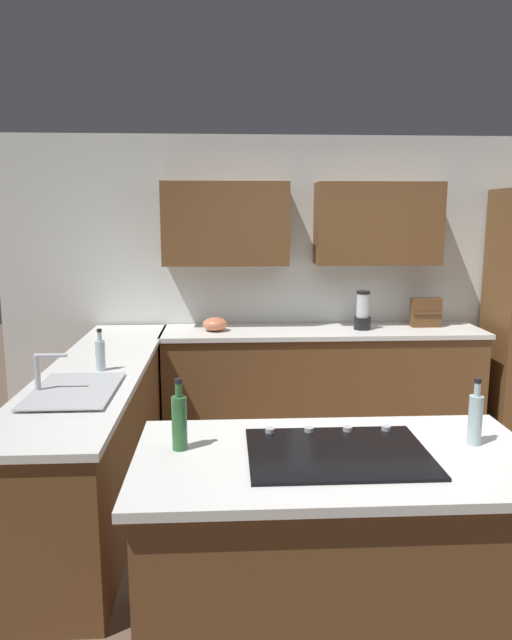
% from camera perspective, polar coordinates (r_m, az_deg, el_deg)
% --- Properties ---
extents(ground_plane, '(14.00, 14.00, 0.00)m').
position_cam_1_polar(ground_plane, '(3.89, 12.29, -19.14)').
color(ground_plane, brown).
extents(wall_back, '(6.00, 0.44, 2.60)m').
position_cam_1_polar(wall_back, '(5.39, 6.44, 5.31)').
color(wall_back, silver).
rests_on(wall_back, ground).
extents(lower_cabinets_back, '(2.80, 0.60, 0.86)m').
position_cam_1_polar(lower_cabinets_back, '(5.26, 6.48, -5.96)').
color(lower_cabinets_back, brown).
rests_on(lower_cabinets_back, ground).
extents(countertop_back, '(2.84, 0.64, 0.04)m').
position_cam_1_polar(countertop_back, '(5.15, 6.58, -1.15)').
color(countertop_back, silver).
rests_on(countertop_back, lower_cabinets_back).
extents(lower_cabinets_side, '(0.60, 2.90, 0.86)m').
position_cam_1_polar(lower_cabinets_side, '(4.17, -15.07, -10.65)').
color(lower_cabinets_side, brown).
rests_on(lower_cabinets_side, ground).
extents(countertop_side, '(0.64, 2.94, 0.04)m').
position_cam_1_polar(countertop_side, '(4.03, -15.37, -4.66)').
color(countertop_side, silver).
rests_on(countertop_side, lower_cabinets_side).
extents(island_base, '(1.64, 0.82, 0.86)m').
position_cam_1_polar(island_base, '(2.75, 7.81, -22.03)').
color(island_base, brown).
rests_on(island_base, ground).
extents(island_top, '(1.72, 0.90, 0.04)m').
position_cam_1_polar(island_top, '(2.54, 8.06, -13.39)').
color(island_top, silver).
rests_on(island_top, island_base).
extents(sink_unit, '(0.46, 0.70, 0.23)m').
position_cam_1_polar(sink_unit, '(3.47, -17.61, -6.57)').
color(sink_unit, '#515456').
rests_on(sink_unit, countertop_side).
extents(cooktop, '(0.76, 0.56, 0.03)m').
position_cam_1_polar(cooktop, '(2.53, 8.05, -12.77)').
color(cooktop, black).
rests_on(cooktop, island_top).
extents(blender, '(0.15, 0.15, 0.34)m').
position_cam_1_polar(blender, '(5.18, 10.46, 0.69)').
color(blender, black).
rests_on(blender, countertop_back).
extents(mixing_bowl, '(0.22, 0.22, 0.12)m').
position_cam_1_polar(mixing_bowl, '(5.05, -4.06, -0.41)').
color(mixing_bowl, '#CC724C').
rests_on(mixing_bowl, countertop_back).
extents(spice_rack, '(0.26, 0.11, 0.26)m').
position_cam_1_polar(spice_rack, '(5.44, 16.39, 0.71)').
color(spice_rack, brown).
rests_on(spice_rack, countertop_back).
extents(dish_soap_bottle, '(0.06, 0.06, 0.28)m').
position_cam_1_polar(dish_soap_bottle, '(3.88, -15.09, -3.26)').
color(dish_soap_bottle, silver).
rests_on(dish_soap_bottle, countertop_side).
extents(oil_bottle, '(0.07, 0.07, 0.31)m').
position_cam_1_polar(oil_bottle, '(2.53, -7.56, -9.82)').
color(oil_bottle, '#336B38').
rests_on(oil_bottle, island_top).
extents(second_bottle, '(0.06, 0.06, 0.30)m').
position_cam_1_polar(second_bottle, '(2.74, 20.81, -9.00)').
color(second_bottle, silver).
rests_on(second_bottle, island_top).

